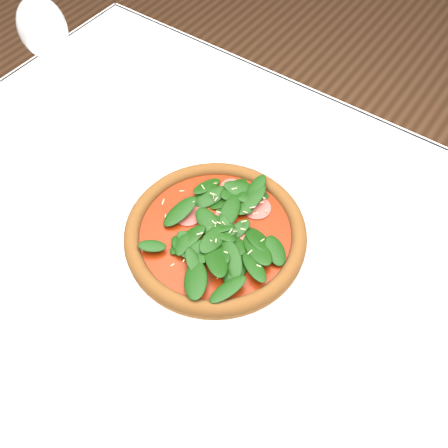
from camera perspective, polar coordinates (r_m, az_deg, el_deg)
The scene contains 5 objects.
ground at distance 1.42m, azimuth 0.60°, elevation -20.31°, with size 6.00×6.00×0.00m, color brown.
dining_table at distance 0.81m, azimuth 1.00°, elevation -8.19°, with size 1.21×0.81×0.75m.
plate at distance 0.74m, azimuth -0.97°, elevation -1.67°, with size 0.31×0.31×0.01m.
pizza at distance 0.72m, azimuth -0.99°, elevation -0.89°, with size 0.30×0.30×0.03m.
wine_glass at distance 0.93m, azimuth -19.96°, elevation 20.10°, with size 0.08×0.08×0.19m.
Camera 1 is at (0.20, -0.31, 1.37)m, focal length 40.00 mm.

